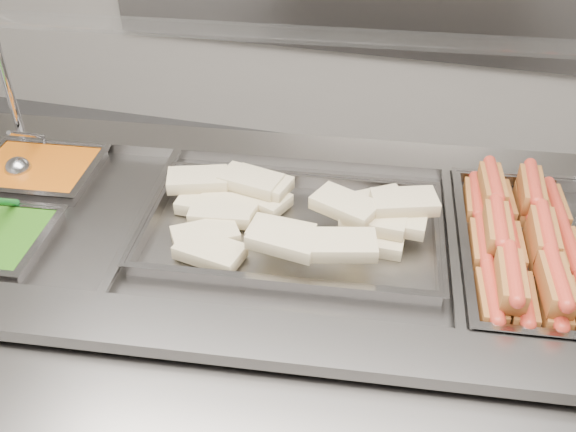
% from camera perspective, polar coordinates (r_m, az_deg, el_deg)
% --- Properties ---
extents(steam_counter, '(2.18, 1.14, 1.00)m').
position_cam_1_polar(steam_counter, '(2.03, -1.59, -11.77)').
color(steam_counter, slate).
rests_on(steam_counter, ground).
extents(tray_rail, '(2.02, 0.62, 0.06)m').
position_cam_1_polar(tray_rail, '(1.34, -6.08, -17.35)').
color(tray_rail, gray).
rests_on(tray_rail, steam_counter).
extents(sneeze_guard, '(1.86, 0.52, 0.49)m').
position_cam_1_polar(sneeze_guard, '(1.69, -0.73, 15.53)').
color(sneeze_guard, '#BAB9BE').
rests_on(sneeze_guard, steam_counter).
extents(pan_hotdogs, '(0.44, 0.65, 0.11)m').
position_cam_1_polar(pan_hotdogs, '(1.75, 21.18, -3.63)').
color(pan_hotdogs, gray).
rests_on(pan_hotdogs, steam_counter).
extents(pan_wraps, '(0.80, 0.52, 0.08)m').
position_cam_1_polar(pan_wraps, '(1.69, 0.37, -1.50)').
color(pan_wraps, gray).
rests_on(pan_wraps, steam_counter).
extents(pan_beans, '(0.36, 0.30, 0.11)m').
position_cam_1_polar(pan_beans, '(2.06, -21.17, 2.98)').
color(pan_beans, gray).
rests_on(pan_beans, steam_counter).
extents(hotdogs_in_buns, '(0.39, 0.60, 0.13)m').
position_cam_1_polar(hotdogs_in_buns, '(1.71, 21.11, -2.62)').
color(hotdogs_in_buns, brown).
rests_on(hotdogs_in_buns, pan_hotdogs).
extents(tortilla_wraps, '(0.76, 0.41, 0.11)m').
position_cam_1_polar(tortilla_wraps, '(1.68, -0.00, 0.21)').
color(tortilla_wraps, '#CABE87').
rests_on(tortilla_wraps, pan_wraps).
extents(ladle, '(0.08, 0.22, 0.17)m').
position_cam_1_polar(ladle, '(2.04, -22.78, 4.02)').
color(ladle, '#ABABB0').
rests_on(ladle, pan_beans).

